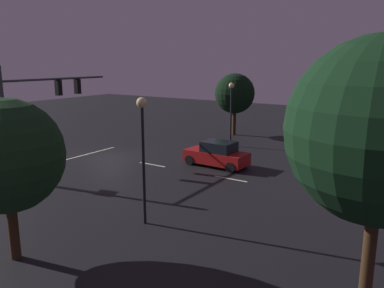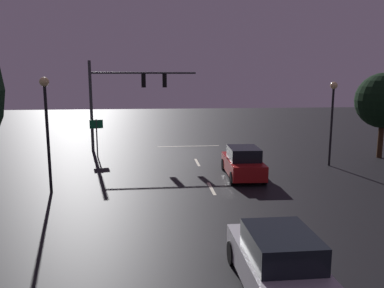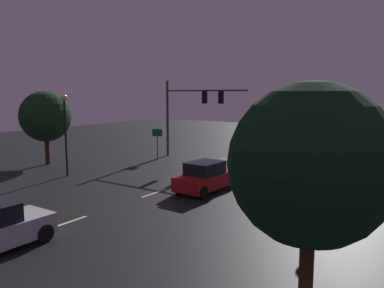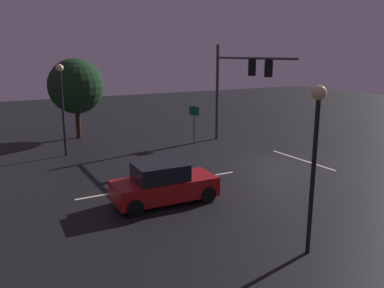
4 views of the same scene
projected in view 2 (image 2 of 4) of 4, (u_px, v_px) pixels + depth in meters
name	position (u px, v px, depth m)	size (l,w,h in m)	color
ground_plane	(191.00, 151.00, 28.92)	(80.00, 80.00, 0.00)	black
traffic_signal_assembly	(125.00, 90.00, 28.48)	(7.93, 0.47, 6.71)	#383A3D
lane_dash_far	(197.00, 162.00, 25.00)	(2.20, 0.16, 0.01)	beige
lane_dash_mid	(211.00, 188.00, 19.12)	(2.20, 0.16, 0.01)	beige
lane_dash_near	(238.00, 238.00, 13.24)	(2.20, 0.16, 0.01)	beige
stop_bar	(188.00, 146.00, 30.92)	(5.00, 0.16, 0.01)	beige
car_approaching	(243.00, 163.00, 21.28)	(2.07, 4.43, 1.70)	maroon
car_distant	(278.00, 264.00, 9.75)	(1.91, 4.37, 1.70)	#B7B7BC
street_lamp_left_kerb	(332.00, 108.00, 23.50)	(0.44, 0.44, 5.23)	black
street_lamp_right_kerb	(46.00, 114.00, 17.82)	(0.44, 0.44, 5.51)	black
route_sign	(97.00, 130.00, 26.51)	(0.88, 0.31, 2.65)	#383A3D
tree_left_far	(384.00, 101.00, 25.88)	(3.75, 3.75, 5.83)	#382314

